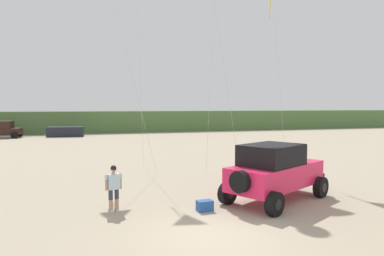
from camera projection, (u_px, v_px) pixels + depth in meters
The scene contains 7 objects.
ground_plane at pixel (211, 235), 10.14m from camera, with size 220.00×220.00×0.00m, color tan.
dune_ridge at pixel (137, 121), 52.56m from camera, with size 90.00×7.70×3.00m, color #4C703D.
jeep at pixel (275, 171), 13.69m from camera, with size 4.99×4.15×2.26m.
person_watching at pixel (114, 186), 12.24m from camera, with size 0.61×0.39×1.67m.
cooler_box at pixel (205, 206), 12.41m from camera, with size 0.56×0.36×0.38m, color #23519E.
distant_pickup at pixel (1, 130), 40.84m from camera, with size 4.77×2.79×1.98m.
distant_sedan at pixel (66, 132), 42.62m from camera, with size 4.20×1.70×1.20m, color #1E232D.
Camera 1 is at (-3.32, -9.37, 3.74)m, focal length 32.59 mm.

